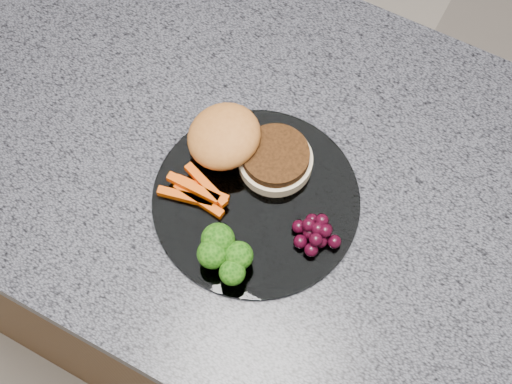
# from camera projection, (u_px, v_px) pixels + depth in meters

# --- Properties ---
(island_cabinet) EXTENTS (1.20, 0.60, 0.86)m
(island_cabinet) POSITION_uv_depth(u_px,v_px,m) (273.00, 283.00, 1.34)
(island_cabinet) COLOR #53381C
(island_cabinet) RESTS_ON ground
(countertop) EXTENTS (1.20, 0.60, 0.04)m
(countertop) POSITION_uv_depth(u_px,v_px,m) (281.00, 177.00, 0.93)
(countertop) COLOR #50515B
(countertop) RESTS_ON island_cabinet
(plate) EXTENTS (0.26, 0.26, 0.01)m
(plate) POSITION_uv_depth(u_px,v_px,m) (256.00, 200.00, 0.89)
(plate) COLOR white
(plate) RESTS_ON countertop
(burger) EXTENTS (0.19, 0.14, 0.05)m
(burger) POSITION_uv_depth(u_px,v_px,m) (242.00, 146.00, 0.89)
(burger) COLOR beige
(burger) RESTS_ON plate
(carrot_sticks) EXTENTS (0.09, 0.05, 0.02)m
(carrot_sticks) POSITION_uv_depth(u_px,v_px,m) (197.00, 192.00, 0.88)
(carrot_sticks) COLOR #D44703
(carrot_sticks) RESTS_ON plate
(broccoli) EXTENTS (0.07, 0.06, 0.05)m
(broccoli) POSITION_uv_depth(u_px,v_px,m) (224.00, 253.00, 0.83)
(broccoli) COLOR #56802E
(broccoli) RESTS_ON plate
(grape_bunch) EXTENTS (0.06, 0.05, 0.03)m
(grape_bunch) POSITION_uv_depth(u_px,v_px,m) (315.00, 233.00, 0.85)
(grape_bunch) COLOR black
(grape_bunch) RESTS_ON plate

